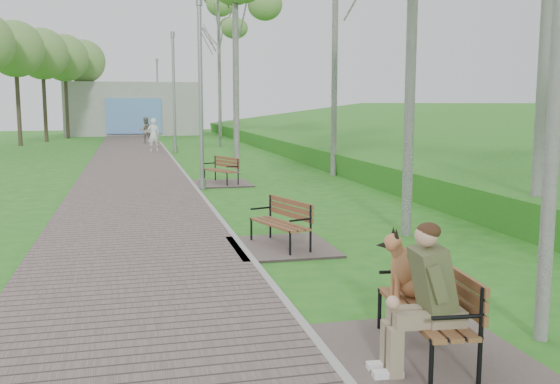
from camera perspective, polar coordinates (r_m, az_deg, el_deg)
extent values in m
cube|color=#60514E|center=(20.78, -13.26, 1.17)|extent=(3.50, 67.00, 0.04)
cube|color=#999993|center=(20.85, -8.44, 1.34)|extent=(0.10, 67.00, 0.05)
cube|color=#419629|center=(23.72, 22.20, 1.58)|extent=(14.00, 70.00, 1.60)
cube|color=#9E9E99|center=(50.13, -13.26, 7.42)|extent=(10.00, 5.00, 4.00)
cube|color=#5B8ACB|center=(47.54, -13.22, 6.78)|extent=(4.00, 0.20, 2.60)
cube|color=#60514E|center=(6.48, 13.27, -14.30)|extent=(1.88, 2.08, 0.04)
cube|color=brown|center=(6.30, 12.99, -10.59)|extent=(0.61, 1.60, 0.04)
cube|color=brown|center=(6.31, 15.21, -7.96)|extent=(0.18, 1.56, 0.34)
cube|color=#60514E|center=(10.73, 0.19, -5.03)|extent=(1.68, 1.87, 0.04)
cube|color=brown|center=(10.64, -0.07, -2.95)|extent=(0.82, 1.46, 0.04)
cube|color=brown|center=(10.71, 0.96, -1.50)|extent=(0.46, 1.35, 0.31)
cube|color=#60514E|center=(19.14, -5.28, 0.78)|extent=(1.67, 1.86, 0.04)
cube|color=brown|center=(19.09, -5.45, 1.96)|extent=(0.95, 1.45, 0.04)
cube|color=brown|center=(19.18, -4.89, 2.75)|extent=(0.60, 1.29, 0.31)
cylinder|color=gray|center=(18.01, -7.12, 0.72)|extent=(0.21, 0.21, 0.31)
cylinder|color=gray|center=(17.86, -7.26, 8.52)|extent=(0.12, 0.12, 5.20)
cylinder|color=gray|center=(18.07, -7.42, 16.95)|extent=(0.19, 0.19, 0.26)
cylinder|color=gray|center=(31.38, -9.55, 3.85)|extent=(0.23, 0.23, 0.34)
cylinder|color=gray|center=(31.30, -9.66, 8.73)|extent=(0.14, 0.14, 5.68)
cylinder|color=gray|center=(31.47, -9.79, 14.00)|extent=(0.20, 0.20, 0.28)
cylinder|color=gray|center=(49.09, -11.01, 5.33)|extent=(0.22, 0.22, 0.33)
cylinder|color=gray|center=(49.04, -11.10, 8.39)|extent=(0.13, 0.13, 5.58)
cylinder|color=gray|center=(49.14, -11.19, 11.71)|extent=(0.20, 0.20, 0.28)
imported|color=white|center=(32.13, -11.49, 5.11)|extent=(0.67, 0.49, 1.70)
imported|color=gray|center=(38.82, -12.20, 5.52)|extent=(0.83, 0.67, 1.61)
cylinder|color=silver|center=(11.87, 12.04, 16.71)|extent=(0.19, 0.19, 8.54)
cylinder|color=silver|center=(21.44, 5.04, 13.72)|extent=(0.20, 0.20, 9.11)
cylinder|color=silver|center=(21.72, -4.03, 12.78)|extent=(0.18, 0.18, 8.45)
cylinder|color=silver|center=(29.09, -4.15, 13.16)|extent=(0.19, 0.19, 10.02)
cylinder|color=silver|center=(35.56, -5.61, 11.18)|extent=(0.16, 0.16, 8.72)
ellipsoid|color=#73A14E|center=(35.82, -5.67, 15.64)|extent=(2.31, 2.31, 3.84)
cylinder|color=silver|center=(43.33, -5.58, 12.40)|extent=(0.21, 0.21, 11.40)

